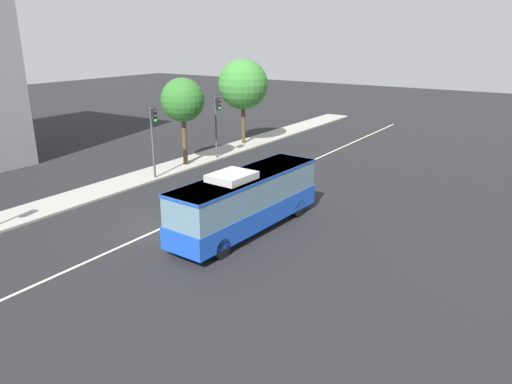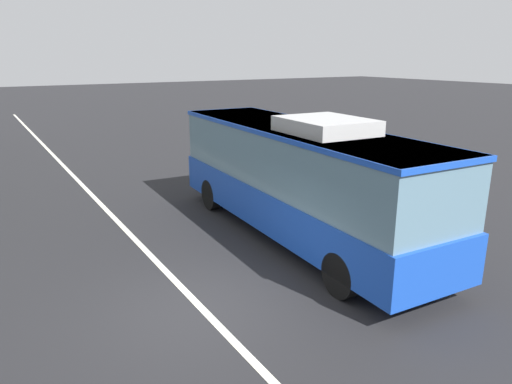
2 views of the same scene
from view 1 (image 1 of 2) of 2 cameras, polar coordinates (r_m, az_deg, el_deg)
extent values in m
plane|color=black|center=(26.55, -10.95, -4.17)|extent=(160.00, 160.00, 0.00)
cube|color=#9E9B93|center=(32.40, -21.14, -0.82)|extent=(80.00, 2.89, 0.14)
cube|color=silver|center=(26.55, -10.95, -4.16)|extent=(76.00, 0.16, 0.01)
cube|color=#1947B7|center=(25.36, -1.10, -2.54)|extent=(10.10, 2.96, 1.10)
cube|color=slate|center=(24.92, -1.11, 0.34)|extent=(9.90, 2.87, 1.58)
cube|color=#1947B7|center=(24.70, -1.12, 1.94)|extent=(10.00, 2.93, 0.12)
cube|color=#B2B2B2|center=(23.73, -2.89, 1.84)|extent=(2.28, 1.90, 0.36)
cylinder|color=black|center=(28.71, 1.31, -1.03)|extent=(1.01, 0.35, 1.00)
cylinder|color=black|center=(27.57, 5.04, -1.92)|extent=(1.01, 0.35, 1.00)
cylinder|color=black|center=(23.85, -8.21, -5.36)|extent=(1.01, 0.35, 1.00)
cylinder|color=black|center=(22.48, -4.17, -6.74)|extent=(1.01, 0.35, 1.00)
cylinder|color=#47474C|center=(39.98, -4.80, 7.56)|extent=(0.16, 0.16, 5.20)
cube|color=black|center=(39.47, -4.56, 10.44)|extent=(0.33, 0.29, 0.96)
sphere|color=#2D2D2D|center=(39.33, -4.41, 10.89)|extent=(0.22, 0.22, 0.22)
sphere|color=#2D2D2D|center=(39.37, -4.40, 10.43)|extent=(0.22, 0.22, 0.22)
sphere|color=#1ED838|center=(39.42, -4.38, 9.97)|extent=(0.22, 0.22, 0.22)
cylinder|color=#47474C|center=(34.78, -12.22, 5.60)|extent=(0.16, 0.16, 5.20)
cube|color=black|center=(34.21, -12.12, 8.90)|extent=(0.32, 0.28, 0.96)
sphere|color=#2D2D2D|center=(34.05, -11.98, 9.41)|extent=(0.22, 0.22, 0.22)
sphere|color=#2D2D2D|center=(34.10, -11.94, 8.88)|extent=(0.22, 0.22, 0.22)
sphere|color=#1ED838|center=(34.15, -11.91, 8.35)|extent=(0.22, 0.22, 0.22)
cylinder|color=#4C3823|center=(38.31, -8.52, 6.02)|extent=(0.36, 0.36, 3.97)
sphere|color=#2D6B28|center=(37.77, -8.75, 10.84)|extent=(3.37, 3.37, 3.37)
cylinder|color=#4C3823|center=(45.57, -1.52, 8.13)|extent=(0.36, 0.36, 3.94)
sphere|color=#387F33|center=(45.07, -1.56, 12.76)|extent=(4.59, 4.59, 4.59)
camera|label=2|loc=(23.59, -31.67, 3.15)|focal=33.29mm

